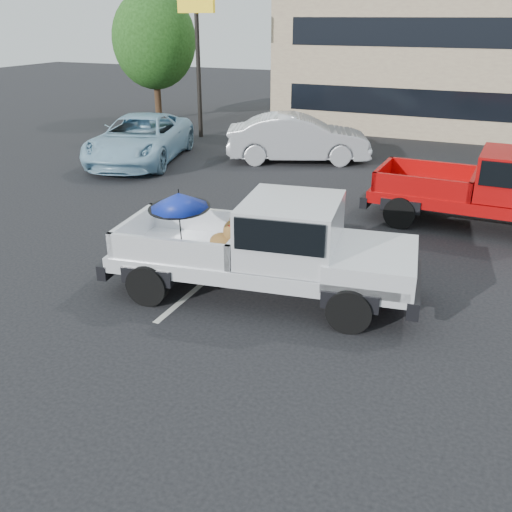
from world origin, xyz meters
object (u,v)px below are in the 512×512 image
at_px(motel_sign, 197,20).
at_px(blue_suv, 140,139).
at_px(tree_left, 154,40).
at_px(red_pickup, 507,188).
at_px(silver_sedan, 298,138).
at_px(silver_pickup, 278,244).

height_order(motel_sign, blue_suv, motel_sign).
bearing_deg(tree_left, red_pickup, -32.17).
distance_m(silver_sedan, blue_suv, 5.59).
bearing_deg(silver_sedan, motel_sign, 42.77).
relative_size(motel_sign, blue_suv, 1.04).
xyz_separation_m(tree_left, silver_sedan, (9.31, -5.53, -2.91)).
bearing_deg(motel_sign, red_pickup, -30.51).
xyz_separation_m(red_pickup, blue_suv, (-12.02, 2.42, -0.24)).
xyz_separation_m(motel_sign, tree_left, (-4.00, 3.00, -0.92)).
relative_size(motel_sign, red_pickup, 1.03).
height_order(tree_left, blue_suv, tree_left).
distance_m(motel_sign, tree_left, 5.08).
xyz_separation_m(motel_sign, blue_suv, (0.20, -4.78, -3.85)).
xyz_separation_m(motel_sign, silver_sedan, (5.31, -2.53, -3.83)).
bearing_deg(blue_suv, red_pickup, -26.75).
relative_size(tree_left, blue_suv, 1.05).
xyz_separation_m(silver_sedan, blue_suv, (-5.12, -2.24, -0.02)).
distance_m(tree_left, silver_pickup, 20.29).
bearing_deg(silver_sedan, tree_left, 37.55).
relative_size(silver_pickup, blue_suv, 1.03).
relative_size(motel_sign, tree_left, 1.00).
height_order(red_pickup, blue_suv, red_pickup).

